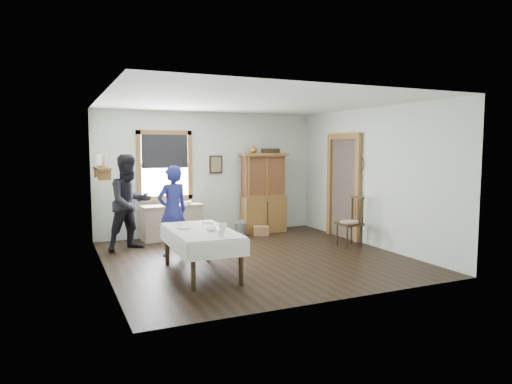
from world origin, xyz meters
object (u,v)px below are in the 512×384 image
Objects in this scene: dining_table at (201,252)px; spindle_chair at (349,221)px; work_counter at (172,222)px; woman_blue at (173,214)px; pail at (241,230)px; wicker_basket at (261,231)px; china_hutch at (263,193)px; figure_dark at (130,206)px.

dining_table is 1.75× the size of spindle_chair.
woman_blue is at bearing -107.05° from work_counter.
pail is 0.47m from wicker_basket.
wicker_basket is (-0.24, -0.39, -0.80)m from china_hutch.
figure_dark is (-0.71, 2.17, 0.49)m from dining_table.
spindle_chair is (2.99, -2.12, 0.13)m from work_counter.
china_hutch reaches higher than figure_dark.
woman_blue is at bearing -72.63° from figure_dark.
woman_blue is at bearing -146.40° from pail.
dining_table is 3.04m from pail.
work_counter reaches higher than dining_table.
pail is (-0.69, -0.30, -0.75)m from china_hutch.
pail is 0.86× the size of wicker_basket.
work_counter is 2.84m from dining_table.
pail is at bearing -10.70° from figure_dark.
china_hutch reaches higher than woman_blue.
spindle_chair is at bearing 12.39° from dining_table.
work_counter is at bearing 168.27° from wicker_basket.
woman_blue is (-2.23, -1.09, 0.65)m from wicker_basket.
work_counter is 3.67m from spindle_chair.
work_counter is 4.40× the size of pail.
china_hutch is 3.73m from dining_table.
china_hutch is at bearing -4.04° from work_counter.
work_counter is 1.95m from wicker_basket.
spindle_chair is at bearing -63.71° from china_hutch.
woman_blue is at bearing -153.94° from wicker_basket.
china_hutch is 1.20× the size of woman_blue.
wicker_basket is (1.89, -0.39, -0.27)m from work_counter.
work_counter reaches higher than pail.
china_hutch is at bearing -166.52° from woman_blue.
dining_table is at bearing -171.25° from spindle_chair.
wicker_basket is 0.23× the size of woman_blue.
figure_dark reaches higher than dining_table.
pail is at bearing -152.47° from china_hutch.
dining_table is 1.41m from woman_blue.
wicker_basket is (0.45, -0.09, -0.05)m from pail.
figure_dark is (-0.61, 0.83, 0.09)m from woman_blue.
woman_blue is (-2.47, -1.48, -0.15)m from china_hutch.
figure_dark is at bearing -171.55° from pail.
pail reaches higher than wicker_basket.
dining_table is at bearing 76.76° from woman_blue.
china_hutch is 3.15m from figure_dark.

